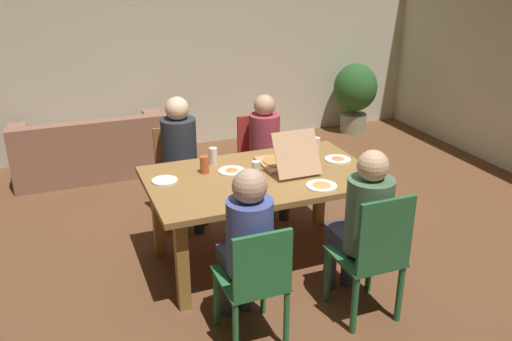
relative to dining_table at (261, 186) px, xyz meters
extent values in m
plane|color=brown|center=(0.00, 0.00, -0.68)|extent=(20.00, 20.00, 0.00)
cube|color=beige|center=(0.00, 3.14, 0.77)|extent=(7.08, 0.12, 2.91)
cube|color=olive|center=(0.00, 0.00, 0.08)|extent=(1.80, 1.09, 0.05)
cube|color=olive|center=(-0.77, -0.41, -0.31)|extent=(0.09, 0.09, 0.73)
cube|color=olive|center=(0.77, -0.41, -0.31)|extent=(0.09, 0.09, 0.73)
cube|color=olive|center=(-0.77, 0.41, -0.31)|extent=(0.09, 0.09, 0.73)
cube|color=olive|center=(0.77, 0.41, -0.31)|extent=(0.09, 0.09, 0.73)
cylinder|color=#286F3C|center=(-0.60, -0.68, -0.46)|extent=(0.04, 0.04, 0.45)
cylinder|color=#286F3C|center=(-0.25, -0.68, -0.46)|extent=(0.04, 0.04, 0.45)
cylinder|color=#286F3C|center=(-0.60, -1.08, -0.46)|extent=(0.04, 0.04, 0.45)
cylinder|color=#286F3C|center=(-0.25, -1.08, -0.46)|extent=(0.04, 0.04, 0.45)
cube|color=#286F3C|center=(-0.43, -0.88, -0.22)|extent=(0.40, 0.45, 0.02)
cube|color=#286F3C|center=(-0.43, -1.09, 0.00)|extent=(0.38, 0.03, 0.43)
cylinder|color=#333E49|center=(-0.50, -0.58, -0.45)|extent=(0.10, 0.10, 0.47)
cylinder|color=#333E49|center=(-0.35, -0.58, -0.45)|extent=(0.10, 0.10, 0.47)
cube|color=#333E49|center=(-0.43, -0.73, -0.16)|extent=(0.27, 0.31, 0.11)
cylinder|color=#47559F|center=(-0.43, -0.88, 0.09)|extent=(0.30, 0.30, 0.50)
sphere|color=tan|center=(-0.43, -0.88, 0.44)|extent=(0.22, 0.22, 0.22)
cylinder|color=#9C6232|center=(-0.24, 0.77, -0.46)|extent=(0.04, 0.04, 0.45)
cylinder|color=#9C6232|center=(-0.61, 0.77, -0.46)|extent=(0.04, 0.04, 0.45)
cylinder|color=#9C6232|center=(-0.24, 1.12, -0.46)|extent=(0.04, 0.04, 0.45)
cylinder|color=#9C6232|center=(-0.61, 1.12, -0.46)|extent=(0.04, 0.04, 0.45)
cube|color=#9C6232|center=(-0.43, 0.94, -0.22)|extent=(0.43, 0.40, 0.02)
cube|color=#9C6232|center=(-0.43, 1.13, 0.00)|extent=(0.40, 0.03, 0.43)
cylinder|color=#2B3041|center=(-0.35, 0.65, -0.45)|extent=(0.10, 0.10, 0.47)
cylinder|color=#2B3041|center=(-0.51, 0.65, -0.45)|extent=(0.10, 0.10, 0.47)
cube|color=#2B3041|center=(-0.43, 0.79, -0.16)|extent=(0.29, 0.31, 0.11)
cylinder|color=#282E36|center=(-0.43, 0.94, 0.09)|extent=(0.32, 0.32, 0.51)
sphere|color=beige|center=(-0.43, 0.94, 0.44)|extent=(0.22, 0.22, 0.22)
cylinder|color=#276137|center=(0.24, -0.73, -0.46)|extent=(0.05, 0.05, 0.45)
cylinder|color=#276137|center=(0.60, -0.73, -0.46)|extent=(0.05, 0.05, 0.45)
cylinder|color=#276137|center=(0.24, -1.11, -0.46)|extent=(0.05, 0.05, 0.45)
cylinder|color=#276137|center=(0.60, -1.11, -0.46)|extent=(0.05, 0.05, 0.45)
cube|color=#276137|center=(0.42, -0.92, -0.22)|extent=(0.43, 0.45, 0.02)
cube|color=#276137|center=(0.42, -1.13, 0.05)|extent=(0.41, 0.03, 0.52)
cylinder|color=#38394E|center=(0.34, -0.58, -0.45)|extent=(0.10, 0.10, 0.47)
cylinder|color=#38394E|center=(0.50, -0.58, -0.45)|extent=(0.10, 0.10, 0.47)
cube|color=#38394E|center=(0.42, -0.74, -0.16)|extent=(0.29, 0.35, 0.11)
cylinder|color=#4C6C4C|center=(0.42, -0.92, 0.10)|extent=(0.32, 0.32, 0.53)
sphere|color=#D8AB83|center=(0.42, -0.92, 0.46)|extent=(0.21, 0.21, 0.21)
cylinder|color=#AA322A|center=(0.62, 0.77, -0.46)|extent=(0.04, 0.04, 0.45)
cylinder|color=#AA322A|center=(0.22, 0.77, -0.46)|extent=(0.04, 0.04, 0.45)
cylinder|color=#AA322A|center=(0.62, 1.12, -0.46)|extent=(0.04, 0.04, 0.45)
cylinder|color=#AA322A|center=(0.22, 1.12, -0.46)|extent=(0.04, 0.04, 0.45)
cube|color=#AA322A|center=(0.42, 0.94, -0.22)|extent=(0.45, 0.40, 0.02)
cube|color=#AA322A|center=(0.42, 1.13, 0.02)|extent=(0.42, 0.03, 0.46)
cylinder|color=#3B3839|center=(0.49, 0.61, -0.45)|extent=(0.10, 0.10, 0.47)
cylinder|color=#3B3839|center=(0.35, 0.61, -0.45)|extent=(0.10, 0.10, 0.47)
cube|color=#3B3839|center=(0.42, 0.77, -0.16)|extent=(0.27, 0.35, 0.11)
cylinder|color=#A03746|center=(0.42, 0.94, 0.07)|extent=(0.30, 0.30, 0.46)
sphere|color=tan|center=(0.42, 0.94, 0.39)|extent=(0.21, 0.21, 0.21)
cube|color=tan|center=(0.26, 0.16, 0.11)|extent=(0.37, 0.37, 0.02)
cylinder|color=#C1803E|center=(0.26, 0.16, 0.13)|extent=(0.33, 0.33, 0.01)
cube|color=tan|center=(0.26, -0.11, 0.29)|extent=(0.37, 0.18, 0.33)
cylinder|color=white|center=(-0.19, 0.15, 0.10)|extent=(0.22, 0.22, 0.01)
cone|color=orange|center=(-0.19, 0.15, 0.12)|extent=(0.10, 0.10, 0.02)
cylinder|color=white|center=(-0.74, 0.16, 0.10)|extent=(0.20, 0.20, 0.01)
cylinder|color=white|center=(0.35, -0.38, 0.10)|extent=(0.24, 0.24, 0.01)
cone|color=tan|center=(0.35, -0.38, 0.12)|extent=(0.14, 0.14, 0.02)
cylinder|color=white|center=(0.74, 0.07, 0.10)|extent=(0.22, 0.22, 0.01)
cone|color=#C77F3F|center=(0.74, 0.07, 0.12)|extent=(0.11, 0.11, 0.02)
cylinder|color=silver|center=(0.70, 0.39, 0.15)|extent=(0.07, 0.07, 0.10)
cylinder|color=silver|center=(-0.28, 0.36, 0.17)|extent=(0.07, 0.07, 0.14)
cylinder|color=silver|center=(-0.06, -0.05, 0.17)|extent=(0.07, 0.07, 0.14)
cylinder|color=#BA502A|center=(-0.40, 0.21, 0.17)|extent=(0.07, 0.07, 0.14)
cube|color=#8F634C|center=(-1.10, 2.52, -0.47)|extent=(1.74, 0.80, 0.42)
cube|color=#8F634C|center=(-1.10, 2.20, -0.11)|extent=(1.74, 0.16, 0.30)
cube|color=#8F634C|center=(-1.87, 2.52, -0.17)|extent=(0.20, 0.76, 0.18)
cube|color=#8F634C|center=(-0.33, 2.52, -0.17)|extent=(0.20, 0.76, 0.18)
cylinder|color=gray|center=(2.55, 2.75, -0.55)|extent=(0.37, 0.37, 0.26)
cylinder|color=brown|center=(2.55, 2.75, -0.35)|extent=(0.05, 0.05, 0.14)
ellipsoid|color=#285A27|center=(2.55, 2.75, -0.03)|extent=(0.61, 0.61, 0.67)
camera|label=1|loc=(-1.49, -3.68, 1.77)|focal=37.90mm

